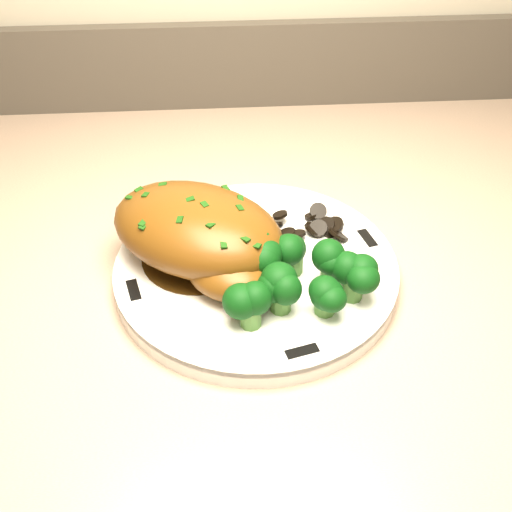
{
  "coord_description": "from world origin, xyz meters",
  "views": [
    {
      "loc": [
        -0.03,
        1.12,
        1.36
      ],
      "look_at": [
        0.0,
        1.61,
        0.95
      ],
      "focal_mm": 45.0,
      "sensor_mm": 36.0,
      "label": 1
    }
  ],
  "objects": [
    {
      "name": "broccoli_florets",
      "position": [
        0.04,
        1.56,
        0.97
      ],
      "size": [
        0.13,
        0.1,
        0.05
      ],
      "rotation": [
        0.0,
        0.0,
        -0.01
      ],
      "color": "#4E8437",
      "rests_on": "plate"
    },
    {
      "name": "rim_accent_2",
      "position": [
        -0.12,
        1.57,
        0.94
      ],
      "size": [
        0.02,
        0.03,
        0.0
      ],
      "primitive_type": "cube",
      "rotation": [
        0.0,
        0.0,
        4.97
      ],
      "color": "black",
      "rests_on": "plate"
    },
    {
      "name": "gravy_pool",
      "position": [
        -0.05,
        1.62,
        0.94
      ],
      "size": [
        0.12,
        0.12,
        0.0
      ],
      "primitive_type": "cylinder",
      "color": "#342009",
      "rests_on": "plate"
    },
    {
      "name": "plate",
      "position": [
        0.0,
        1.61,
        0.93
      ],
      "size": [
        0.33,
        0.33,
        0.02
      ],
      "primitive_type": "cylinder",
      "rotation": [
        0.0,
        0.0,
        -0.17
      ],
      "color": "white",
      "rests_on": "counter"
    },
    {
      "name": "rim_accent_0",
      "position": [
        0.12,
        1.64,
        0.94
      ],
      "size": [
        0.02,
        0.03,
        0.0
      ],
      "primitive_type": "cube",
      "rotation": [
        0.0,
        0.0,
        1.83
      ],
      "color": "black",
      "rests_on": "plate"
    },
    {
      "name": "rim_accent_3",
      "position": [
        0.03,
        1.49,
        0.94
      ],
      "size": [
        0.03,
        0.02,
        0.0
      ],
      "primitive_type": "cube",
      "rotation": [
        0.0,
        0.0,
        6.54
      ],
      "color": "black",
      "rests_on": "plate"
    },
    {
      "name": "rim_accent_1",
      "position": [
        -0.03,
        1.73,
        0.94
      ],
      "size": [
        0.03,
        0.02,
        0.0
      ],
      "primitive_type": "cube",
      "rotation": [
        0.0,
        0.0,
        3.4
      ],
      "color": "black",
      "rests_on": "plate"
    },
    {
      "name": "mushroom_pile",
      "position": [
        0.05,
        1.66,
        0.95
      ],
      "size": [
        0.09,
        0.06,
        0.02
      ],
      "color": "black",
      "rests_on": "plate"
    },
    {
      "name": "counter",
      "position": [
        0.24,
        1.67,
        0.47
      ],
      "size": [
        2.14,
        0.71,
        1.05
      ],
      "color": "#4F4224",
      "rests_on": "ground"
    },
    {
      "name": "chicken_breast",
      "position": [
        -0.05,
        1.61,
        0.98
      ],
      "size": [
        0.22,
        0.2,
        0.07
      ],
      "rotation": [
        0.0,
        0.0,
        -0.56
      ],
      "color": "brown",
      "rests_on": "plate"
    }
  ]
}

